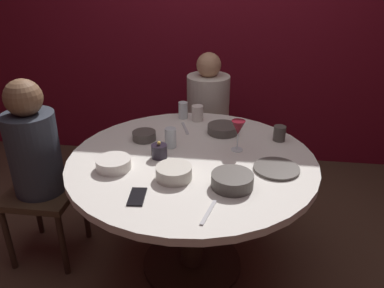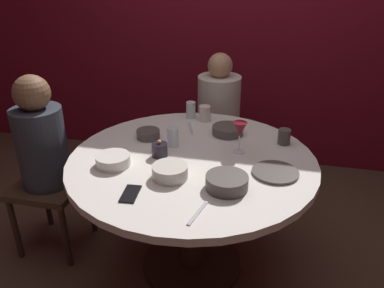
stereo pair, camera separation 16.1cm
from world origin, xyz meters
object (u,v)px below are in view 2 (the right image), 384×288
at_px(cell_phone, 130,194).
at_px(cup_near_candle, 173,137).
at_px(seated_diner_back, 219,109).
at_px(bowl_sauce_side, 170,172).
at_px(seated_diner_left, 42,147).
at_px(candle_holder, 160,150).
at_px(dinner_plate, 275,172).
at_px(bowl_serving_large, 227,182).
at_px(wine_glass, 240,131).
at_px(bowl_small_white, 148,134).
at_px(cup_center_front, 191,110).
at_px(cup_by_left_diner, 205,113).
at_px(cup_by_right_diner, 284,137).
at_px(bowl_salad_center, 113,160).
at_px(dining_table, 192,182).
at_px(bowl_rice_portion, 228,130).

bearing_deg(cell_phone, cup_near_candle, -100.91).
height_order(seated_diner_back, bowl_sauce_side, seated_diner_back).
height_order(seated_diner_left, candle_holder, seated_diner_left).
distance_m(dinner_plate, bowl_sauce_side, 0.52).
bearing_deg(cell_phone, bowl_serving_large, -165.35).
relative_size(candle_holder, wine_glass, 0.54).
xyz_separation_m(bowl_small_white, bowl_sauce_side, (0.25, -0.41, 0.01)).
relative_size(cup_near_candle, cup_center_front, 1.02).
xyz_separation_m(dinner_plate, cell_phone, (-0.63, -0.33, -0.00)).
height_order(wine_glass, bowl_serving_large, wine_glass).
height_order(bowl_serving_large, cup_by_left_diner, cup_by_left_diner).
bearing_deg(bowl_serving_large, cup_by_right_diner, 65.05).
relative_size(bowl_salad_center, bowl_sauce_side, 1.01).
bearing_deg(wine_glass, bowl_salad_center, -154.67).
relative_size(dining_table, seated_diner_back, 1.19).
bearing_deg(candle_holder, seated_diner_back, 79.56).
distance_m(wine_glass, cup_center_front, 0.58).
relative_size(candle_holder, cell_phone, 0.68).
bearing_deg(candle_holder, dining_table, 7.16).
distance_m(bowl_serving_large, cup_center_front, 0.89).
height_order(bowl_small_white, bowl_sauce_side, bowl_sauce_side).
distance_m(bowl_salad_center, bowl_rice_portion, 0.73).
height_order(seated_diner_back, bowl_rice_portion, seated_diner_back).
height_order(cup_near_candle, cup_by_left_diner, cup_near_candle).
bearing_deg(cup_by_right_diner, cup_near_candle, -164.64).
bearing_deg(candle_holder, bowl_serving_large, -31.27).
bearing_deg(bowl_salad_center, seated_diner_left, 162.11).
distance_m(cell_phone, cup_center_front, 0.97).
bearing_deg(cup_near_candle, cup_center_front, 89.66).
bearing_deg(cup_near_candle, bowl_small_white, 157.33).
distance_m(bowl_rice_portion, cup_by_left_diner, 0.25).
xyz_separation_m(dining_table, cup_by_left_diner, (-0.03, 0.53, 0.21)).
relative_size(candle_holder, bowl_serving_large, 0.48).
bearing_deg(bowl_small_white, bowl_serving_large, -40.14).
xyz_separation_m(bowl_salad_center, cup_near_candle, (0.24, 0.28, 0.03)).
distance_m(bowl_serving_large, bowl_small_white, 0.69).
height_order(candle_holder, dinner_plate, candle_holder).
bearing_deg(dinner_plate, dining_table, 170.31).
bearing_deg(bowl_small_white, cup_near_candle, -22.67).
relative_size(bowl_serving_large, cup_by_left_diner, 1.97).
xyz_separation_m(bowl_serving_large, bowl_small_white, (-0.53, 0.45, -0.01)).
bearing_deg(cell_phone, wine_glass, -133.84).
xyz_separation_m(dinner_plate, cup_by_left_diner, (-0.47, 0.60, 0.04)).
height_order(cup_by_right_diner, cup_center_front, cup_center_front).
relative_size(wine_glass, bowl_small_white, 1.28).
height_order(seated_diner_left, cell_phone, seated_diner_left).
distance_m(dining_table, seated_diner_back, 0.92).
relative_size(seated_diner_left, dinner_plate, 4.94).
bearing_deg(seated_diner_back, cup_by_right_diner, 36.90).
relative_size(cup_by_right_diner, cup_center_front, 0.80).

